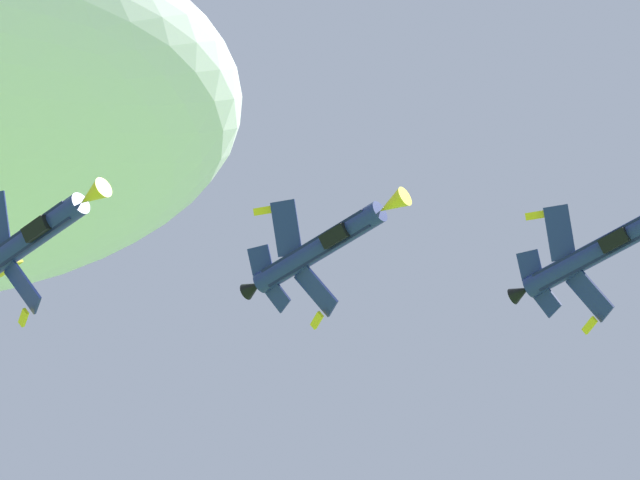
% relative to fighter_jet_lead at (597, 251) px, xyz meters
% --- Properties ---
extents(fighter_jet_lead, '(13.25, 11.69, 8.06)m').
position_rel_fighter_jet_lead_xyz_m(fighter_jet_lead, '(0.00, 0.00, 0.00)').
color(fighter_jet_lead, navy).
extents(fighter_jet_left_wing, '(13.25, 11.60, 7.67)m').
position_rel_fighter_jet_lead_xyz_m(fighter_jet_left_wing, '(-20.81, -1.29, 0.01)').
color(fighter_jet_left_wing, navy).
extents(fighter_jet_right_wing, '(13.25, 11.64, 7.85)m').
position_rel_fighter_jet_lead_xyz_m(fighter_jet_right_wing, '(-41.83, -5.71, -2.84)').
color(fighter_jet_right_wing, navy).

